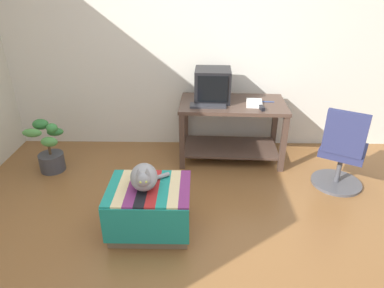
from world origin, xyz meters
TOP-DOWN VIEW (x-y plane):
  - ground_plane at (0.00, 0.00)m, footprint 14.00×14.00m
  - back_wall at (0.00, 2.05)m, footprint 8.00×0.10m
  - desk at (0.39, 1.60)m, footprint 1.24×0.72m
  - tv_monitor at (0.15, 1.67)m, footprint 0.42×0.40m
  - keyboard at (0.10, 1.46)m, footprint 0.40×0.16m
  - book at (0.62, 1.54)m, footprint 0.21×0.29m
  - ottoman_with_blanket at (-0.42, 0.26)m, footprint 0.69×0.57m
  - cat at (-0.45, 0.26)m, footprint 0.33×0.37m
  - potted_plant at (-1.69, 1.26)m, footprint 0.38×0.36m
  - office_chair at (1.46, 0.97)m, footprint 0.57×0.57m
  - stapler at (0.68, 1.37)m, footprint 0.05×0.11m
  - pen at (0.79, 1.62)m, footprint 0.14×0.02m

SIDE VIEW (x-z plane):
  - ground_plane at x=0.00m, z-range 0.00..0.00m
  - ottoman_with_blanket at x=-0.42m, z-range 0.00..0.44m
  - potted_plant at x=-1.69m, z-range -0.05..0.55m
  - office_chair at x=1.46m, z-range -0.06..0.83m
  - desk at x=0.39m, z-range 0.13..0.84m
  - cat at x=-0.45m, z-range 0.41..0.66m
  - pen at x=0.79m, z-range 0.71..0.72m
  - keyboard at x=0.10m, z-range 0.71..0.74m
  - book at x=0.62m, z-range 0.71..0.74m
  - stapler at x=0.68m, z-range 0.71..0.75m
  - tv_monitor at x=0.15m, z-range 0.71..1.08m
  - back_wall at x=0.00m, z-range 0.00..2.60m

